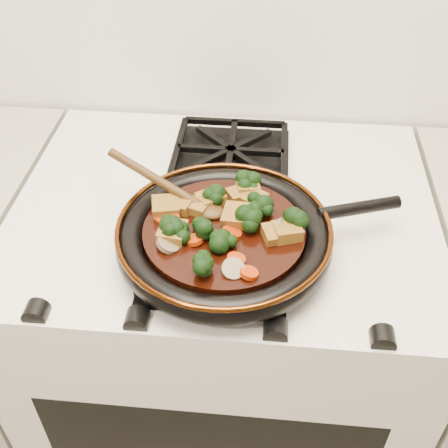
{
  "coord_description": "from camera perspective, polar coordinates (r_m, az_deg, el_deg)",
  "views": [
    {
      "loc": [
        0.07,
        0.91,
        1.55
      ],
      "look_at": [
        0.01,
        1.56,
        0.97
      ],
      "focal_mm": 45.0,
      "sensor_mm": 36.0,
      "label": 1
    }
  ],
  "objects": [
    {
      "name": "carrot_coin_5",
      "position": [
        0.89,
        -5.37,
        0.35
      ],
      "size": [
        0.03,
        0.03,
        0.02
      ],
      "primitive_type": "cylinder",
      "rotation": [
        0.34,
        -0.13,
        0.0
      ],
      "color": "#A92904",
      "rests_on": "braising_sauce"
    },
    {
      "name": "broccoli_floret_0",
      "position": [
        0.88,
        6.79,
        0.37
      ],
      "size": [
        0.09,
        0.09,
        0.07
      ],
      "primitive_type": null,
      "rotation": [
        -0.23,
        0.11,
        2.21
      ],
      "color": "black",
      "rests_on": "braising_sauce"
    },
    {
      "name": "broccoli_floret_7",
      "position": [
        0.85,
        -0.16,
        -1.63
      ],
      "size": [
        0.08,
        0.07,
        0.06
      ],
      "primitive_type": null,
      "rotation": [
        0.12,
        0.19,
        0.16
      ],
      "color": "black",
      "rests_on": "braising_sauce"
    },
    {
      "name": "broccoli_floret_2",
      "position": [
        0.86,
        -4.95,
        -0.86
      ],
      "size": [
        0.09,
        0.09,
        0.06
      ],
      "primitive_type": null,
      "rotation": [
        0.14,
        0.0,
        2.1
      ],
      "color": "black",
      "rests_on": "braising_sauce"
    },
    {
      "name": "braising_sauce",
      "position": [
        0.88,
        0.0,
        -1.02
      ],
      "size": [
        0.26,
        0.26,
        0.02
      ],
      "primitive_type": "cylinder",
      "color": "black",
      "rests_on": "skillet"
    },
    {
      "name": "broccoli_floret_8",
      "position": [
        0.9,
        3.74,
        1.66
      ],
      "size": [
        0.06,
        0.07,
        0.06
      ],
      "primitive_type": null,
      "rotation": [
        0.04,
        -0.06,
        1.63
      ],
      "color": "black",
      "rests_on": "braising_sauce"
    },
    {
      "name": "stove",
      "position": [
        1.35,
        -0.0,
        -12.87
      ],
      "size": [
        0.76,
        0.6,
        0.9
      ],
      "primitive_type": "cube",
      "color": "silver",
      "rests_on": "ground"
    },
    {
      "name": "burner_grate_back",
      "position": [
        1.12,
        0.67,
        7.13
      ],
      "size": [
        0.23,
        0.23,
        0.03
      ],
      "primitive_type": null,
      "color": "black",
      "rests_on": "stove"
    },
    {
      "name": "tofu_cube_10",
      "position": [
        0.94,
        2.42,
        3.59
      ],
      "size": [
        0.05,
        0.05,
        0.03
      ],
      "primitive_type": "cube",
      "rotation": [
        0.06,
        0.1,
        1.8
      ],
      "color": "brown",
      "rests_on": "braising_sauce"
    },
    {
      "name": "broccoli_floret_6",
      "position": [
        0.86,
        -2.31,
        -0.5
      ],
      "size": [
        0.09,
        0.08,
        0.07
      ],
      "primitive_type": null,
      "rotation": [
        0.18,
        -0.17,
        2.11
      ],
      "color": "black",
      "rests_on": "braising_sauce"
    },
    {
      "name": "tofu_cube_9",
      "position": [
        0.91,
        -2.51,
        1.68
      ],
      "size": [
        0.04,
        0.04,
        0.02
      ],
      "primitive_type": "cube",
      "rotation": [
        -0.0,
        -0.02,
        1.22
      ],
      "color": "brown",
      "rests_on": "braising_sauce"
    },
    {
      "name": "carrot_coin_3",
      "position": [
        0.8,
        2.55,
        -4.99
      ],
      "size": [
        0.03,
        0.03,
        0.02
      ],
      "primitive_type": "cylinder",
      "rotation": [
        -0.14,
        0.23,
        0.0
      ],
      "color": "#A92904",
      "rests_on": "braising_sauce"
    },
    {
      "name": "tofu_cube_6",
      "position": [
        0.92,
        3.08,
        2.45
      ],
      "size": [
        0.05,
        0.05,
        0.03
      ],
      "primitive_type": "cube",
      "rotation": [
        -0.08,
        0.08,
        2.5
      ],
      "color": "brown",
      "rests_on": "braising_sauce"
    },
    {
      "name": "carrot_coin_1",
      "position": [
        0.82,
        1.24,
        -3.6
      ],
      "size": [
        0.03,
        0.03,
        0.01
      ],
      "primitive_type": "cylinder",
      "rotation": [
        -0.12,
        0.17,
        0.0
      ],
      "color": "#A92904",
      "rests_on": "braising_sauce"
    },
    {
      "name": "carrot_coin_0",
      "position": [
        0.86,
        0.79,
        -0.89
      ],
      "size": [
        0.03,
        0.03,
        0.02
      ],
      "primitive_type": "cylinder",
      "rotation": [
        -0.19,
        0.26,
        0.0
      ],
      "color": "#A92904",
      "rests_on": "braising_sauce"
    },
    {
      "name": "mushroom_slice_2",
      "position": [
        0.85,
        -5.7,
        -2.01
      ],
      "size": [
        0.04,
        0.04,
        0.02
      ],
      "primitive_type": "cylinder",
      "rotation": [
        0.49,
        0.0,
        1.64
      ],
      "color": "#7B6247",
      "rests_on": "braising_sauce"
    },
    {
      "name": "mushroom_slice_0",
      "position": [
        0.87,
        6.11,
        -0.5
      ],
      "size": [
        0.03,
        0.04,
        0.03
      ],
      "primitive_type": "cylinder",
      "rotation": [
        1.0,
        0.0,
        1.59
      ],
      "color": "#7B6247",
      "rests_on": "braising_sauce"
    },
    {
      "name": "mushroom_slice_1",
      "position": [
        0.81,
        0.94,
        -4.58
      ],
      "size": [
        0.04,
        0.04,
        0.02
      ],
      "primitive_type": "cylinder",
      "rotation": [
        0.46,
        0.0,
        0.23
      ],
      "color": "#7B6247",
      "rests_on": "braising_sauce"
    },
    {
      "name": "tofu_cube_8",
      "position": [
        0.87,
        6.41,
        -0.82
      ],
      "size": [
        0.05,
        0.05,
        0.03
      ],
      "primitive_type": "cube",
      "rotation": [
        -0.06,
        0.05,
        0.33
      ],
      "color": "brown",
      "rests_on": "braising_sauce"
    },
    {
      "name": "burner_grate_front",
      "position": [
        0.9,
        -0.84,
        -2.96
      ],
      "size": [
        0.23,
        0.23,
        0.03
      ],
      "primitive_type": null,
      "color": "black",
      "rests_on": "stove"
    },
    {
      "name": "tofu_cube_5",
      "position": [
        0.91,
        -5.91,
        1.67
      ],
      "size": [
        0.05,
        0.05,
        0.03
      ],
      "primitive_type": "cube",
      "rotation": [
        0.0,
        -0.03,
        1.78
      ],
      "color": "brown",
      "rests_on": "braising_sauce"
    },
    {
      "name": "broccoli_floret_9",
      "position": [
        0.87,
        2.31,
        0.05
      ],
      "size": [
        0.08,
        0.1,
        0.08
      ],
      "primitive_type": null,
      "rotation": [
        -0.2,
        -0.18,
        2.38
      ],
      "color": "black",
      "rests_on": "braising_sauce"
    },
    {
      "name": "tofu_cube_1",
      "position": [
        0.86,
        5.22,
        -1.04
      ],
      "size": [
        0.05,
        0.05,
        0.02
      ],
      "primitive_type": "cube",
      "rotation": [
        0.09,
        0.02,
        0.37
      ],
      "color": "brown",
      "rests_on": "braising_sauce"
    },
    {
      "name": "carrot_coin_4",
      "position": [
        0.85,
        -2.98,
        -1.61
      ],
      "size": [
        0.03,
        0.03,
        0.02
      ],
      "primitive_type": "cylinder",
      "rotation": [
        -0.14,
        -0.22,
        0.0
      ],
      "color": "#A92904",
      "rests_on": "braising_sauce"
    },
    {
      "name": "broccoli_floret_3",
      "position": [
        0.8,
        -2.0,
        -4.47
      ],
      "size": [
        0.09,
        0.08,
        0.07
      ],
      "primitive_type": null,
      "rotation": [
        0.17,
        -0.22,
        2.12
      ],
      "color": "black",
      "rests_on": "braising_sauce"
    },
    {
      "name": "tofu_cube_4",
      "position": [
        0.92,
        -1.34,
        2.47
      ],
      "size": [
        0.06,
        0.06,
        0.03
      ],
      "primitive_type": "cube",
      "rotation": [
        -0.02,
        0.08,
        2.19
      ],
      "color": "brown",
      "rests_on": "braising_sauce"
    },
    {
      "name": "skillet",
      "position": [
        0.89,
        0.13,
        -1.24
      ],
      "size": [
        0.46,
        0.34,
        0.05
      ],
      "rotation": [
        0.0,
        0.0,
        0.33
      ],
      "color": "black",
      "rests_on": "burner_grate_front"
    },
    {
      "name": "broccoli_floret_4",
      "position": [
        0.95,
        2.37,
        3.86
      ],
      "size": [
        0.09,
        0.09,
        0.06
      ],
      "primitive_type": null,
      "rotation": [
        0.1,
        -0.2,
        0.61
      ],
      "color": "black",
      "rests_on": "braising_sauce"
    },
    {
      "name": "broccoli_floret_1",
      "position": [
        0.86,
        -5.1,
        -0.66
      ],
      "size": [
        0.08,
        0.09,
        0.06
      ],
      "primitive_type": null,
      "rotation": [
        -0.22,
        -0.01,
        2.64
      ],
      "color": "black",
      "rests_on": "braising_sauce"
    },
    {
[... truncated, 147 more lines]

